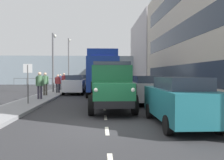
{
  "coord_description": "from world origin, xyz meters",
  "views": [
    {
      "loc": [
        0.2,
        8.2,
        1.83
      ],
      "look_at": [
        -0.61,
        -8.54,
        1.4
      ],
      "focal_mm": 37.44,
      "sensor_mm": 36.0,
      "label": 1
    }
  ],
  "objects_px": {
    "truck_vintage_green": "(112,87)",
    "pedestrian_by_lamp": "(64,80)",
    "pedestrian_near_railing": "(45,82)",
    "lamp_post_promenade": "(53,56)",
    "car_white_oppositeside_0": "(75,84)",
    "car_teal_kerbside_near": "(179,100)",
    "car_grey_oppositeside_1": "(81,82)",
    "pedestrian_in_dark_coat": "(58,82)",
    "car_silver_kerbside_1": "(146,89)",
    "lamp_post_far": "(69,58)",
    "lorry_cargo_blue": "(102,71)",
    "street_sign": "(28,77)",
    "pedestrian_couple_a": "(40,83)",
    "pedestrian_with_bag": "(61,81)"
  },
  "relations": [
    {
      "from": "car_teal_kerbside_near",
      "to": "car_silver_kerbside_1",
      "type": "xyz_separation_m",
      "value": [
        -0.0,
        -5.95,
        -0.0
      ]
    },
    {
      "from": "car_teal_kerbside_near",
      "to": "pedestrian_couple_a",
      "type": "height_order",
      "value": "pedestrian_couple_a"
    },
    {
      "from": "car_white_oppositeside_0",
      "to": "pedestrian_couple_a",
      "type": "relative_size",
      "value": 2.35
    },
    {
      "from": "car_silver_kerbside_1",
      "to": "car_white_oppositeside_0",
      "type": "height_order",
      "value": "same"
    },
    {
      "from": "car_silver_kerbside_1",
      "to": "pedestrian_couple_a",
      "type": "xyz_separation_m",
      "value": [
        6.89,
        -1.78,
        0.33
      ]
    },
    {
      "from": "pedestrian_couple_a",
      "to": "street_sign",
      "type": "height_order",
      "value": "street_sign"
    },
    {
      "from": "car_silver_kerbside_1",
      "to": "lamp_post_promenade",
      "type": "distance_m",
      "value": 11.22
    },
    {
      "from": "lorry_cargo_blue",
      "to": "pedestrian_with_bag",
      "type": "height_order",
      "value": "lorry_cargo_blue"
    },
    {
      "from": "pedestrian_by_lamp",
      "to": "street_sign",
      "type": "distance_m",
      "value": 10.11
    },
    {
      "from": "car_grey_oppositeside_1",
      "to": "car_silver_kerbside_1",
      "type": "bearing_deg",
      "value": 110.54
    },
    {
      "from": "truck_vintage_green",
      "to": "pedestrian_near_railing",
      "type": "xyz_separation_m",
      "value": [
        4.93,
        -7.06,
        0.03
      ]
    },
    {
      "from": "truck_vintage_green",
      "to": "car_silver_kerbside_1",
      "type": "bearing_deg",
      "value": -131.8
    },
    {
      "from": "pedestrian_with_bag",
      "to": "street_sign",
      "type": "xyz_separation_m",
      "value": [
        -0.18,
        11.84,
        0.56
      ]
    },
    {
      "from": "pedestrian_in_dark_coat",
      "to": "car_teal_kerbside_near",
      "type": "bearing_deg",
      "value": 117.0
    },
    {
      "from": "lorry_cargo_blue",
      "to": "car_white_oppositeside_0",
      "type": "relative_size",
      "value": 1.93
    },
    {
      "from": "truck_vintage_green",
      "to": "car_white_oppositeside_0",
      "type": "height_order",
      "value": "truck_vintage_green"
    },
    {
      "from": "truck_vintage_green",
      "to": "car_silver_kerbside_1",
      "type": "distance_m",
      "value": 3.37
    },
    {
      "from": "pedestrian_in_dark_coat",
      "to": "lamp_post_far",
      "type": "bearing_deg",
      "value": -86.94
    },
    {
      "from": "pedestrian_by_lamp",
      "to": "pedestrian_near_railing",
      "type": "bearing_deg",
      "value": 81.79
    },
    {
      "from": "car_white_oppositeside_0",
      "to": "pedestrian_in_dark_coat",
      "type": "relative_size",
      "value": 2.61
    },
    {
      "from": "car_silver_kerbside_1",
      "to": "lamp_post_far",
      "type": "distance_m",
      "value": 20.73
    },
    {
      "from": "car_white_oppositeside_0",
      "to": "pedestrian_by_lamp",
      "type": "xyz_separation_m",
      "value": [
        1.29,
        -2.08,
        0.3
      ]
    },
    {
      "from": "car_silver_kerbside_1",
      "to": "car_grey_oppositeside_1",
      "type": "distance_m",
      "value": 14.73
    },
    {
      "from": "truck_vintage_green",
      "to": "pedestrian_couple_a",
      "type": "xyz_separation_m",
      "value": [
        4.64,
        -4.29,
        0.05
      ]
    },
    {
      "from": "truck_vintage_green",
      "to": "pedestrian_near_railing",
      "type": "distance_m",
      "value": 8.61
    },
    {
      "from": "car_grey_oppositeside_1",
      "to": "pedestrian_near_railing",
      "type": "height_order",
      "value": "pedestrian_near_railing"
    },
    {
      "from": "pedestrian_couple_a",
      "to": "truck_vintage_green",
      "type": "bearing_deg",
      "value": 137.28
    },
    {
      "from": "car_silver_kerbside_1",
      "to": "pedestrian_near_railing",
      "type": "distance_m",
      "value": 8.5
    },
    {
      "from": "car_grey_oppositeside_1",
      "to": "pedestrian_in_dark_coat",
      "type": "relative_size",
      "value": 2.51
    },
    {
      "from": "car_teal_kerbside_near",
      "to": "pedestrian_in_dark_coat",
      "type": "relative_size",
      "value": 2.63
    },
    {
      "from": "car_grey_oppositeside_1",
      "to": "pedestrian_by_lamp",
      "type": "height_order",
      "value": "pedestrian_by_lamp"
    },
    {
      "from": "car_silver_kerbside_1",
      "to": "car_grey_oppositeside_1",
      "type": "bearing_deg",
      "value": -69.46
    },
    {
      "from": "lamp_post_promenade",
      "to": "pedestrian_near_railing",
      "type": "bearing_deg",
      "value": 91.13
    },
    {
      "from": "lorry_cargo_blue",
      "to": "pedestrian_by_lamp",
      "type": "xyz_separation_m",
      "value": [
        3.83,
        -2.97,
        -0.88
      ]
    },
    {
      "from": "truck_vintage_green",
      "to": "lamp_post_far",
      "type": "distance_m",
      "value": 22.42
    },
    {
      "from": "pedestrian_near_railing",
      "to": "street_sign",
      "type": "relative_size",
      "value": 0.8
    },
    {
      "from": "pedestrian_couple_a",
      "to": "lamp_post_far",
      "type": "relative_size",
      "value": 0.27
    },
    {
      "from": "pedestrian_couple_a",
      "to": "street_sign",
      "type": "xyz_separation_m",
      "value": [
        0.04,
        2.41,
        0.46
      ]
    },
    {
      "from": "lorry_cargo_blue",
      "to": "street_sign",
      "type": "distance_m",
      "value": 8.32
    },
    {
      "from": "truck_vintage_green",
      "to": "pedestrian_by_lamp",
      "type": "bearing_deg",
      "value": -70.58
    },
    {
      "from": "pedestrian_near_railing",
      "to": "pedestrian_in_dark_coat",
      "type": "xyz_separation_m",
      "value": [
        -0.53,
        -2.53,
        -0.1
      ]
    },
    {
      "from": "truck_vintage_green",
      "to": "pedestrian_in_dark_coat",
      "type": "distance_m",
      "value": 10.54
    },
    {
      "from": "car_teal_kerbside_near",
      "to": "car_white_oppositeside_0",
      "type": "distance_m",
      "value": 14.3
    },
    {
      "from": "pedestrian_near_railing",
      "to": "lamp_post_promenade",
      "type": "relative_size",
      "value": 0.32
    },
    {
      "from": "lorry_cargo_blue",
      "to": "pedestrian_in_dark_coat",
      "type": "distance_m",
      "value": 4.16
    },
    {
      "from": "lamp_post_promenade",
      "to": "car_white_oppositeside_0",
      "type": "bearing_deg",
      "value": 159.55
    },
    {
      "from": "car_teal_kerbside_near",
      "to": "car_white_oppositeside_0",
      "type": "bearing_deg",
      "value": -68.82
    },
    {
      "from": "lorry_cargo_blue",
      "to": "pedestrian_couple_a",
      "type": "height_order",
      "value": "lorry_cargo_blue"
    },
    {
      "from": "car_white_oppositeside_0",
      "to": "street_sign",
      "type": "height_order",
      "value": "street_sign"
    },
    {
      "from": "car_silver_kerbside_1",
      "to": "car_grey_oppositeside_1",
      "type": "xyz_separation_m",
      "value": [
        5.17,
        -13.79,
        0.0
      ]
    }
  ]
}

